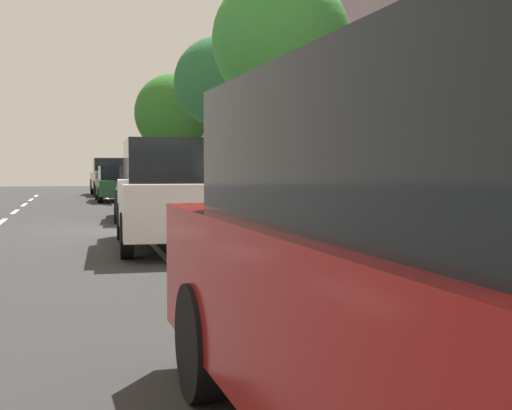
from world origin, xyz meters
TOP-DOWN VIEW (x-y plane):
  - ground at (0.00, 0.00)m, footprint 74.45×74.45m
  - sidewalk at (3.52, 0.00)m, footprint 3.54×46.53m
  - curb_edge at (1.67, 0.00)m, footprint 0.16×46.53m
  - lane_stripe_bike_edge at (0.20, 0.00)m, footprint 0.12×46.53m
  - building_facade at (5.54, 0.00)m, footprint 0.50×46.53m
  - parked_suv_red_nearest at (0.49, -13.79)m, footprint 2.11×4.77m
  - parked_suv_white_second at (0.51, -3.97)m, footprint 2.11×4.77m
  - parked_sedan_black_mid at (0.75, 2.90)m, footprint 2.06×4.51m
  - parked_sedan_green_far at (0.54, 13.36)m, footprint 1.87×4.42m
  - parked_pickup_grey_farthest at (0.59, 19.77)m, footprint 2.14×5.35m
  - bicycle_at_curb at (1.21, -9.28)m, footprint 1.14×1.34m
  - cyclist_with_backpack at (1.43, -9.74)m, footprint 0.53×0.55m
  - street_tree_mid_block at (2.91, -3.09)m, footprint 2.84×2.84m
  - street_tree_far_end at (2.91, 3.15)m, footprint 2.65×2.65m
  - street_tree_corner at (2.91, 13.36)m, footprint 3.27×3.27m
  - pedestrian_on_phone at (3.54, -4.76)m, footprint 0.35×0.59m
  - fire_hydrant at (2.10, 1.49)m, footprint 0.22×0.22m

SIDE VIEW (x-z plane):
  - ground at x=0.00m, z-range 0.00..0.00m
  - lane_stripe_bike_edge at x=0.20m, z-range 0.00..0.01m
  - sidewalk at x=3.52m, z-range 0.00..0.17m
  - curb_edge at x=1.67m, z-range 0.00..0.17m
  - bicycle_at_curb at x=1.21m, z-range 0.00..0.72m
  - fire_hydrant at x=2.10m, z-range 0.17..1.01m
  - parked_sedan_black_mid at x=0.75m, z-range -0.01..1.51m
  - parked_sedan_green_far at x=0.54m, z-range -0.01..1.51m
  - parked_pickup_grey_farthest at x=0.59m, z-range -0.07..1.88m
  - cyclist_with_backpack at x=1.43m, z-range 0.17..1.78m
  - parked_suv_red_nearest at x=0.49m, z-range 0.03..2.02m
  - parked_suv_white_second at x=0.51m, z-range 0.03..2.02m
  - pedestrian_on_phone at x=3.54m, z-range 0.27..1.85m
  - building_facade at x=5.54m, z-range 0.00..6.05m
  - street_tree_corner at x=2.91m, z-range 1.13..6.52m
  - street_tree_far_end at x=2.91m, z-range 1.38..6.53m
  - street_tree_mid_block at x=2.91m, z-range 1.40..6.74m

